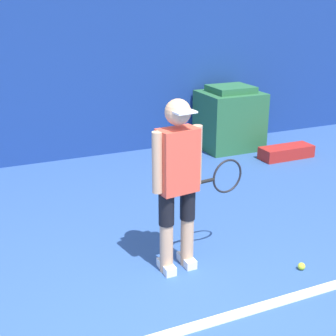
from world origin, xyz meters
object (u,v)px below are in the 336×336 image
object	(u,v)px
tennis_ball	(301,266)
equipment_bag	(286,152)
tennis_player	(179,179)
covered_chair	(230,119)

from	to	relation	value
tennis_ball	equipment_bag	size ratio (longest dim) A/B	0.08
tennis_player	covered_chair	bearing A→B (deg)	45.16
tennis_ball	covered_chair	size ratio (longest dim) A/B	0.07
covered_chair	equipment_bag	bearing A→B (deg)	-57.03
covered_chair	equipment_bag	size ratio (longest dim) A/B	1.20
tennis_player	tennis_ball	xyz separation A→B (m)	(1.01, -0.50, -0.84)
covered_chair	tennis_player	bearing A→B (deg)	-127.60
tennis_ball	covered_chair	world-z (taller)	covered_chair
tennis_player	covered_chair	distance (m)	3.83
tennis_player	covered_chair	xyz separation A→B (m)	(2.32, 3.02, -0.38)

